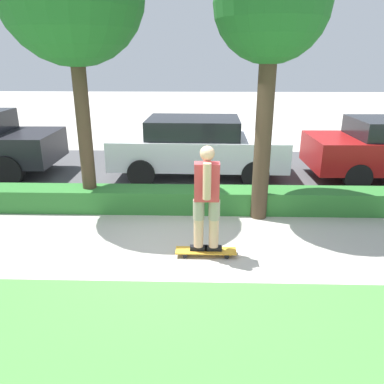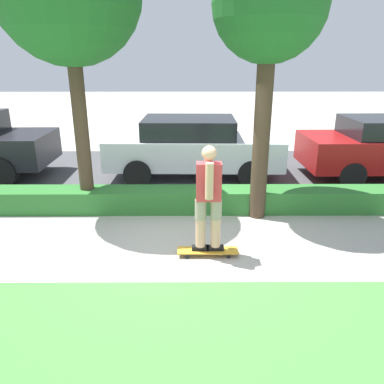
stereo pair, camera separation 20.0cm
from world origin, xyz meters
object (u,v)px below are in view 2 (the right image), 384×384
object	(u,v)px
skater_person	(209,197)
skateboard	(208,251)
tree_mid	(270,9)
parked_car_middle	(193,146)

from	to	relation	value
skater_person	skateboard	bearing A→B (deg)	26.57
skater_person	tree_mid	size ratio (longest dim) A/B	0.35
skateboard	tree_mid	bearing A→B (deg)	56.46
tree_mid	parked_car_middle	xyz separation A→B (m)	(-1.22, 2.62, -2.84)
skateboard	parked_car_middle	bearing A→B (deg)	92.73
skater_person	parked_car_middle	xyz separation A→B (m)	(-0.20, 4.16, -0.17)
parked_car_middle	skateboard	bearing A→B (deg)	-86.03
tree_mid	parked_car_middle	world-z (taller)	tree_mid
skater_person	tree_mid	distance (m)	3.25
tree_mid	skater_person	bearing A→B (deg)	-123.54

